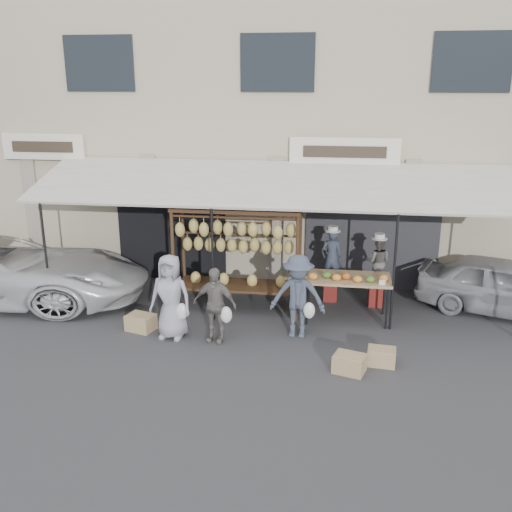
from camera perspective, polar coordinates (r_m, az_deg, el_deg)
The scene contains 16 objects.
ground_plane at distance 10.50m, azimuth -0.13°, elevation -9.10°, with size 90.00×90.00×0.00m, color #2D2D30.
shophouse at distance 15.89m, azimuth 3.27°, elevation 13.58°, with size 24.00×6.15×7.30m.
awning at distance 11.85m, azimuth 1.47°, elevation 7.11°, with size 10.00×2.35×2.92m.
banana_rack at distance 11.54m, azimuth -1.91°, elevation 1.71°, with size 2.60×0.90×2.24m.
produce_table at distance 11.43m, azimuth 9.12°, elevation -2.31°, with size 1.70×0.90×1.04m.
vendor_left at distance 12.38m, azimuth 7.58°, elevation -0.06°, with size 0.44×0.29×1.21m, color #333C4C.
vendor_right at distance 12.27m, azimuth 12.09°, elevation -0.57°, with size 0.53×0.41×1.08m, color #5B5853.
customer_left at distance 10.70m, azimuth -8.54°, elevation -4.04°, with size 0.79×0.51×1.62m, color #93929F.
customer_mid at distance 10.49m, azimuth -4.15°, elevation -4.88°, with size 0.84×0.35×1.43m, color slate.
customer_right at distance 10.64m, azimuth 4.20°, elevation -4.04°, with size 1.03×0.59×1.60m, color #3D4655.
stool_left at distance 12.64m, azimuth 7.43°, elevation -3.54°, with size 0.29×0.29×0.40m, color maroon.
stool_right at distance 12.52m, azimuth 11.87°, elevation -3.89°, with size 0.31×0.31×0.44m, color maroon.
crate_near_a at distance 9.74m, azimuth 9.32°, elevation -10.57°, with size 0.50×0.38×0.30m, color tan.
crate_near_b at distance 10.09m, azimuth 12.43°, elevation -9.80°, with size 0.47×0.36×0.28m, color tan.
crate_far at distance 11.34m, azimuth -11.44°, elevation -6.53°, with size 0.51×0.39×0.31m, color tan.
sedan at distance 12.79m, azimuth 23.61°, elevation -2.79°, with size 1.40×3.47×1.18m, color #97979C.
Camera 1 is at (1.34, -9.31, 4.66)m, focal length 40.00 mm.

